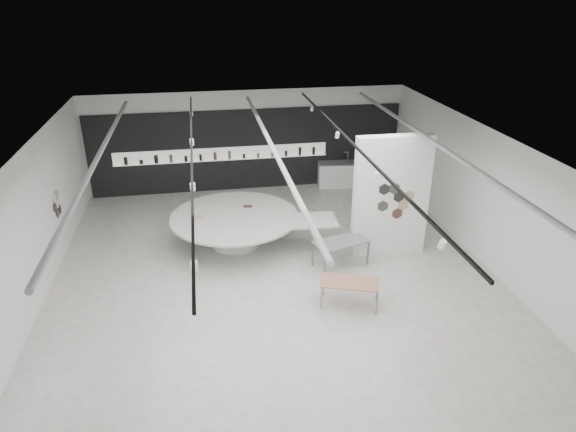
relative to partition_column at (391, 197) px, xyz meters
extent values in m
cube|color=beige|center=(-3.50, -1.00, -1.80)|extent=(12.00, 14.00, 0.01)
cube|color=silver|center=(-3.50, -1.00, 2.01)|extent=(12.00, 14.00, 0.01)
cube|color=white|center=(-3.50, 6.01, 0.10)|extent=(12.00, 0.01, 3.80)
cube|color=white|center=(-3.50, -8.00, 0.10)|extent=(12.00, 0.01, 3.80)
cube|color=white|center=(2.50, -1.00, 0.10)|extent=(0.01, 14.00, 3.80)
cube|color=white|center=(-9.51, -1.00, 0.10)|extent=(0.01, 14.00, 3.80)
cylinder|color=#939396|center=(-7.70, -0.50, 1.82)|extent=(0.12, 12.00, 0.12)
cylinder|color=#939396|center=(-3.50, -0.50, 1.82)|extent=(0.12, 12.00, 0.12)
cylinder|color=#939396|center=(0.70, -0.50, 1.82)|extent=(0.12, 12.00, 0.12)
cube|color=black|center=(-5.50, -1.00, 1.90)|extent=(0.05, 13.00, 0.06)
cylinder|color=white|center=(-5.50, -6.00, 1.72)|extent=(0.11, 0.18, 0.21)
cylinder|color=white|center=(-5.50, -2.70, 1.72)|extent=(0.11, 0.18, 0.21)
cylinder|color=white|center=(-5.50, 0.60, 1.72)|extent=(0.11, 0.18, 0.21)
cylinder|color=white|center=(-5.50, 3.90, 1.72)|extent=(0.11, 0.18, 0.21)
cube|color=black|center=(-1.50, -1.00, 1.90)|extent=(0.05, 13.00, 0.06)
cylinder|color=white|center=(-1.50, -6.00, 1.72)|extent=(0.11, 0.18, 0.21)
cylinder|color=white|center=(-1.50, -2.70, 1.72)|extent=(0.11, 0.18, 0.21)
cylinder|color=white|center=(-1.50, 0.60, 1.72)|extent=(0.11, 0.18, 0.21)
cylinder|color=white|center=(-1.50, 3.90, 1.72)|extent=(0.11, 0.18, 0.21)
cylinder|color=black|center=(-9.47, 1.50, -0.45)|extent=(0.03, 0.28, 0.28)
cylinder|color=black|center=(-9.47, 1.76, -0.45)|extent=(0.03, 0.28, 0.28)
cylinder|color=silver|center=(-9.47, 1.63, -0.22)|extent=(0.03, 0.28, 0.28)
cylinder|color=#4C3226|center=(-9.47, 1.37, -0.22)|extent=(0.03, 0.28, 0.28)
cylinder|color=white|center=(-9.47, 1.50, 0.01)|extent=(0.03, 0.28, 0.28)
cylinder|color=tan|center=(-9.47, 1.76, 0.01)|extent=(0.03, 0.28, 0.28)
cube|color=black|center=(-3.50, 5.94, -0.25)|extent=(11.80, 0.10, 3.10)
cube|color=white|center=(-4.50, 5.87, -0.32)|extent=(8.00, 0.06, 0.46)
cube|color=white|center=(-4.50, 5.81, -0.54)|extent=(8.00, 0.18, 0.02)
cylinder|color=black|center=(-8.03, 5.81, -0.39)|extent=(0.13, 0.13, 0.29)
cylinder|color=black|center=(-7.49, 5.81, -0.46)|extent=(0.13, 0.13, 0.15)
cylinder|color=black|center=(-6.94, 5.81, -0.38)|extent=(0.14, 0.14, 0.30)
cylinder|color=brown|center=(-6.40, 5.81, -0.39)|extent=(0.12, 0.12, 0.29)
cylinder|color=black|center=(-5.86, 5.81, -0.43)|extent=(0.12, 0.12, 0.21)
cylinder|color=black|center=(-5.31, 5.81, -0.41)|extent=(0.10, 0.10, 0.25)
cylinder|color=brown|center=(-4.77, 5.81, -0.38)|extent=(0.12, 0.12, 0.30)
cylinder|color=brown|center=(-4.23, 5.81, -0.38)|extent=(0.10, 0.10, 0.31)
cylinder|color=black|center=(-3.69, 5.81, -0.45)|extent=(0.09, 0.09, 0.17)
cylinder|color=brown|center=(-3.14, 5.81, -0.45)|extent=(0.10, 0.10, 0.16)
cylinder|color=brown|center=(-2.60, 5.81, -0.46)|extent=(0.09, 0.09, 0.15)
cylinder|color=black|center=(-2.06, 5.81, -0.43)|extent=(0.09, 0.09, 0.21)
cylinder|color=black|center=(-1.51, 5.81, -0.38)|extent=(0.11, 0.11, 0.31)
cylinder|color=black|center=(-0.97, 5.81, -0.39)|extent=(0.11, 0.11, 0.29)
cube|color=white|center=(0.00, 0.00, 0.00)|extent=(2.20, 0.35, 3.60)
cylinder|color=white|center=(0.00, -0.19, -0.20)|extent=(0.34, 0.03, 0.34)
cylinder|color=tan|center=(0.30, -0.19, -0.20)|extent=(0.34, 0.03, 0.34)
cylinder|color=black|center=(-0.30, -0.19, -0.20)|extent=(0.34, 0.03, 0.34)
cylinder|color=black|center=(0.15, -0.19, 0.06)|extent=(0.34, 0.03, 0.34)
cylinder|color=silver|center=(-0.15, -0.19, 0.06)|extent=(0.34, 0.03, 0.34)
cylinder|color=#4C3226|center=(0.15, -0.19, -0.46)|extent=(0.34, 0.03, 0.34)
cylinder|color=white|center=(-0.15, -0.19, -0.46)|extent=(0.34, 0.03, 0.34)
cylinder|color=tan|center=(0.45, -0.19, 0.06)|extent=(0.34, 0.03, 0.34)
cylinder|color=black|center=(0.00, -0.19, 0.32)|extent=(0.34, 0.03, 0.34)
cylinder|color=black|center=(-0.30, -0.19, 0.32)|extent=(0.34, 0.03, 0.34)
cylinder|color=white|center=(-4.43, 1.26, -1.34)|extent=(1.48, 1.48, 0.92)
cylinder|color=#B9B7AE|center=(-4.43, 1.26, -0.85)|extent=(4.10, 4.10, 0.06)
cube|color=#B9B7AE|center=(-2.31, 0.59, -0.85)|extent=(1.78, 1.18, 0.06)
cube|color=tan|center=(-5.50, 1.32, -0.81)|extent=(0.28, 0.21, 0.01)
cube|color=#4C3226|center=(-3.96, 1.87, -0.81)|extent=(0.28, 0.21, 0.01)
cube|color=#A36C54|center=(-1.88, -2.47, -1.14)|extent=(1.58, 1.14, 0.03)
cube|color=slate|center=(-2.62, -2.56, -1.48)|extent=(0.05, 0.05, 0.64)
cube|color=slate|center=(-2.41, -1.95, -1.48)|extent=(0.05, 0.05, 0.64)
cube|color=slate|center=(-1.34, -3.00, -1.48)|extent=(0.05, 0.05, 0.64)
cube|color=slate|center=(-1.13, -2.39, -1.48)|extent=(0.05, 0.05, 0.64)
cube|color=slate|center=(-1.59, -0.54, -1.03)|extent=(1.67, 1.17, 0.03)
cube|color=slate|center=(-2.17, -1.07, -1.43)|extent=(0.05, 0.05, 0.75)
cube|color=slate|center=(-2.37, -0.43, -1.43)|extent=(0.05, 0.05, 0.75)
cube|color=slate|center=(-0.80, -0.65, -1.43)|extent=(0.05, 0.05, 0.75)
cube|color=slate|center=(-1.00, -0.01, -1.43)|extent=(0.05, 0.05, 0.75)
cube|color=white|center=(0.04, 5.52, -1.33)|extent=(1.73, 0.80, 0.94)
cube|color=slate|center=(0.04, 5.52, -0.84)|extent=(1.78, 0.84, 0.03)
cylinder|color=silver|center=(0.37, 5.65, -0.64)|extent=(0.03, 0.03, 0.38)
cylinder|color=silver|center=(0.29, 5.65, -0.46)|extent=(0.17, 0.04, 0.03)
camera|label=1|loc=(-5.27, -12.86, 5.64)|focal=32.00mm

